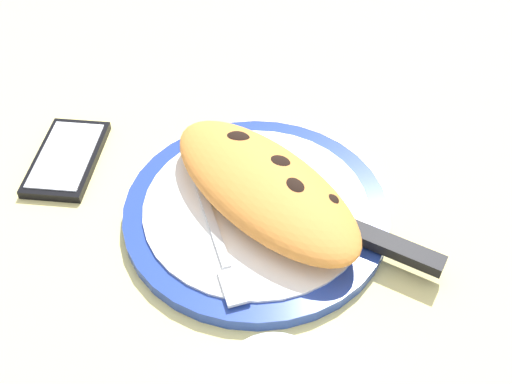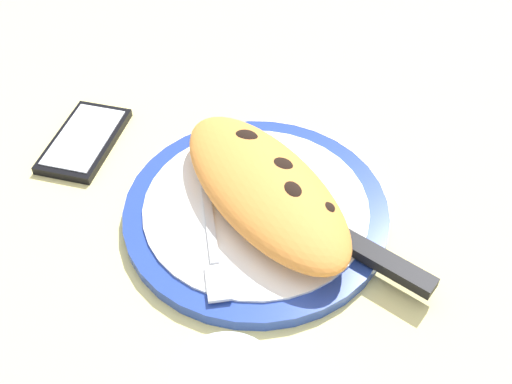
{
  "view_description": "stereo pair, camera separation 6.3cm",
  "coord_description": "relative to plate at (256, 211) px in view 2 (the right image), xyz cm",
  "views": [
    {
      "loc": [
        39.43,
        -16.82,
        49.39
      ],
      "look_at": [
        0.0,
        0.0,
        3.77
      ],
      "focal_mm": 43.08,
      "sensor_mm": 36.0,
      "label": 1
    },
    {
      "loc": [
        41.45,
        -10.91,
        49.39
      ],
      "look_at": [
        0.0,
        0.0,
        3.77
      ],
      "focal_mm": 43.08,
      "sensor_mm": 36.0,
      "label": 2
    }
  ],
  "objects": [
    {
      "name": "ground_plane",
      "position": [
        0.0,
        0.0,
        -2.35
      ],
      "size": [
        150.0,
        150.0,
        3.0
      ],
      "primitive_type": "cube",
      "color": "#E5D684"
    },
    {
      "name": "plate",
      "position": [
        0.0,
        0.0,
        0.0
      ],
      "size": [
        27.84,
        27.84,
        1.77
      ],
      "color": "#233D99",
      "rests_on": "ground_plane"
    },
    {
      "name": "calzone",
      "position": [
        -0.28,
        0.91,
        3.3
      ],
      "size": [
        27.2,
        18.08,
        4.74
      ],
      "color": "orange",
      "rests_on": "plate"
    },
    {
      "name": "fork",
      "position": [
        3.9,
        -5.43,
        1.12
      ],
      "size": [
        17.07,
        3.4,
        0.4
      ],
      "color": "silver",
      "rests_on": "plate"
    },
    {
      "name": "knife",
      "position": [
        7.85,
        7.68,
        1.41
      ],
      "size": [
        21.09,
        16.77,
        1.2
      ],
      "color": "silver",
      "rests_on": "plate"
    },
    {
      "name": "smartphone",
      "position": [
        -16.27,
        -16.78,
        -0.28
      ],
      "size": [
        14.34,
        12.17,
        1.16
      ],
      "color": "black",
      "rests_on": "ground_plane"
    }
  ]
}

